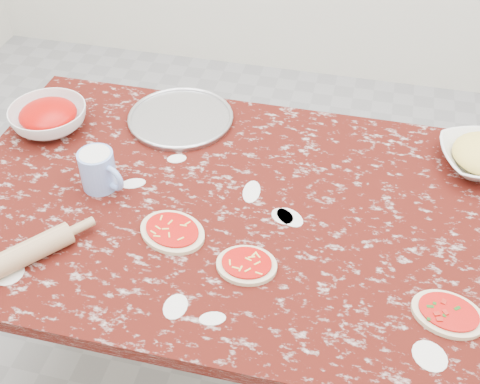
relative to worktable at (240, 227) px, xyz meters
The scene contains 9 objects.
ground 0.67m from the worktable, ahead, with size 4.00×4.00×0.00m, color gray.
worktable is the anchor object (origin of this frame).
pizza_tray 0.45m from the worktable, 129.03° to the left, with size 0.33×0.33×0.01m, color #B2B2B7.
sauce_bowl 0.71m from the worktable, 162.57° to the left, with size 0.24×0.24×0.07m, color white.
flour_mug 0.42m from the worktable, behind, with size 0.14×0.10×0.11m.
pizza_left 0.22m from the worktable, 135.08° to the right, with size 0.22×0.20×0.02m.
pizza_mid 0.24m from the worktable, 72.21° to the right, with size 0.16×0.13×0.02m.
pizza_right 0.61m from the worktable, 24.26° to the right, with size 0.19×0.16×0.02m.
rolling_pin 0.60m from the worktable, 144.62° to the right, with size 0.06×0.06×0.29m, color tan.
Camera 1 is at (0.28, -1.17, 1.89)m, focal length 45.44 mm.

